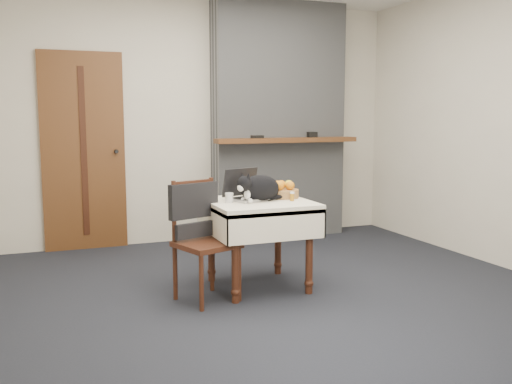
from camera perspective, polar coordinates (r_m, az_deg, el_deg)
ground at (r=4.58m, az=1.10°, el=-9.70°), size 4.50×4.50×0.00m
room_shell at (r=4.81m, az=-0.99°, el=12.41°), size 4.52×4.01×2.61m
door at (r=6.04m, az=-16.87°, el=3.87°), size 0.82×0.10×2.00m
chimney at (r=6.42m, az=2.28°, el=7.06°), size 1.62×0.48×2.60m
side_table at (r=4.50m, az=0.25°, el=-2.30°), size 0.78×0.78×0.70m
laptop at (r=4.55m, az=-0.94°, el=0.03°), size 0.41×0.38×0.25m
cat at (r=4.46m, az=0.42°, el=0.38°), size 0.49×0.30×0.23m
cream_jar at (r=4.39m, az=-2.70°, el=-0.57°), size 0.07×0.07×0.07m
pill_bottle at (r=4.47m, az=3.63°, el=-0.42°), size 0.04×0.04×0.07m
fruit_basket at (r=4.64m, az=2.78°, el=0.11°), size 0.24×0.24×0.14m
desk_clutter at (r=4.61m, az=1.69°, el=-0.58°), size 0.14×0.08×0.01m
chair at (r=4.26m, az=-5.69°, el=-3.12°), size 0.51×0.50×0.89m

